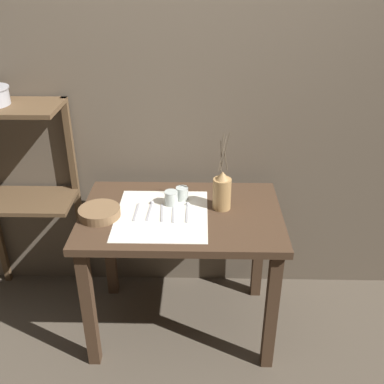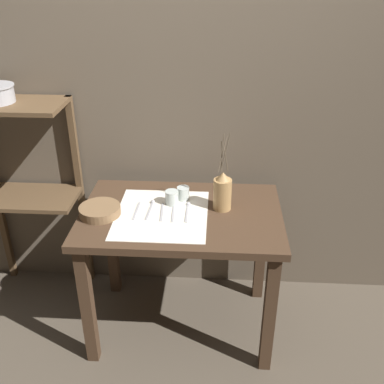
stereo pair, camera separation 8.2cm
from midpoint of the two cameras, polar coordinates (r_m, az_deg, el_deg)
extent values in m
plane|color=brown|center=(2.80, -0.33, -16.29)|extent=(12.00, 12.00, 0.00)
cube|color=brown|center=(2.57, 0.28, 10.94)|extent=(7.00, 0.06, 2.40)
cube|color=#422D1E|center=(2.34, -0.38, -3.00)|extent=(1.04, 0.69, 0.04)
cube|color=#422D1E|center=(2.41, -12.17, -13.98)|extent=(0.06, 0.06, 0.73)
cube|color=#422D1E|center=(2.36, 10.81, -14.98)|extent=(0.06, 0.06, 0.73)
cube|color=#422D1E|center=(2.85, -9.33, -6.37)|extent=(0.06, 0.06, 0.73)
cube|color=#422D1E|center=(2.80, 9.58, -7.02)|extent=(0.06, 0.06, 0.73)
cube|color=brown|center=(2.58, -21.32, 10.26)|extent=(0.58, 0.33, 0.02)
cube|color=brown|center=(2.78, -19.37, -0.65)|extent=(0.58, 0.33, 0.02)
cube|color=brown|center=(2.84, -13.10, -0.56)|extent=(0.04, 0.04, 1.26)
cube|color=silver|center=(2.31, -2.85, -2.86)|extent=(0.47, 0.52, 0.00)
cylinder|color=#A87F4C|center=(2.33, 4.88, -0.31)|extent=(0.09, 0.09, 0.17)
cone|color=#A87F4C|center=(2.28, 4.99, 2.03)|extent=(0.07, 0.07, 0.04)
cylinder|color=brown|center=(2.24, 4.96, 4.76)|extent=(0.04, 0.04, 0.18)
cylinder|color=brown|center=(2.24, 4.92, 4.97)|extent=(0.02, 0.01, 0.20)
cylinder|color=brown|center=(2.22, 5.34, 5.00)|extent=(0.04, 0.02, 0.22)
cylinder|color=brown|center=(2.24, 5.41, 4.05)|extent=(0.03, 0.03, 0.13)
cylinder|color=brown|center=(2.24, 4.82, 4.46)|extent=(0.01, 0.02, 0.16)
cylinder|color=brown|center=(2.33, -10.63, -2.35)|extent=(0.21, 0.21, 0.05)
cylinder|color=#B7C1BC|center=(2.38, -1.59, -0.71)|extent=(0.07, 0.07, 0.07)
cylinder|color=#B7C1BC|center=(2.43, -0.20, -0.17)|extent=(0.07, 0.07, 0.07)
cube|color=#A8A8AD|center=(2.34, -6.06, -2.40)|extent=(0.02, 0.18, 0.00)
cube|color=#A8A8AD|center=(2.33, -4.41, -2.42)|extent=(0.02, 0.18, 0.00)
sphere|color=#A8A8AD|center=(2.41, -4.02, -1.30)|extent=(0.02, 0.02, 0.02)
cube|color=#A8A8AD|center=(2.32, -2.82, -2.58)|extent=(0.02, 0.18, 0.00)
cube|color=#A8A8AD|center=(2.31, -1.36, -2.70)|extent=(0.02, 0.18, 0.00)
cube|color=#A8A8AD|center=(2.31, 0.39, -2.71)|extent=(0.01, 0.18, 0.00)
sphere|color=#A8A8AD|center=(2.38, 0.51, -1.56)|extent=(0.02, 0.02, 0.02)
camera|label=1|loc=(0.04, -88.96, 0.55)|focal=42.00mm
camera|label=2|loc=(0.04, 91.04, -0.55)|focal=42.00mm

